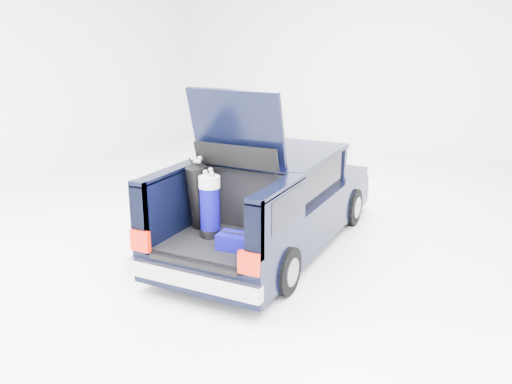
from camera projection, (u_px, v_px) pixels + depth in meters
The scene contains 6 objects.
ground at pixel (271, 245), 8.27m from camera, with size 14.00×14.00×0.00m, color white.
car at pixel (274, 201), 8.17m from camera, with size 1.87×4.65×2.47m.
red_suitcase at pixel (271, 219), 6.88m from camera, with size 0.37×0.31×0.53m.
black_golf_bag at pixel (199, 197), 7.16m from camera, with size 0.28×0.39×0.98m.
blue_golf_bag at pixel (210, 206), 6.88m from camera, with size 0.32×0.32×0.91m.
blue_duffel at pixel (235, 241), 6.57m from camera, with size 0.43×0.30×0.22m.
Camera 1 is at (3.22, -6.98, 3.17)m, focal length 38.00 mm.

